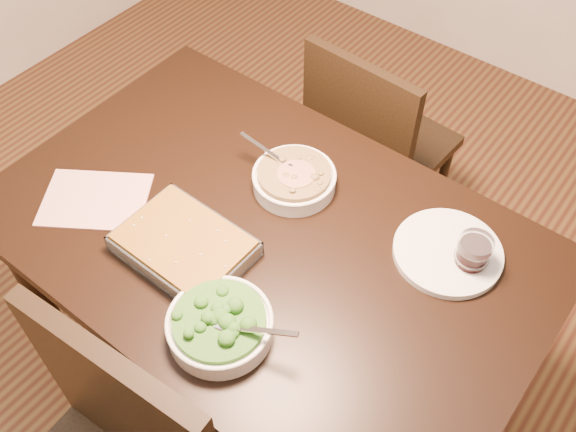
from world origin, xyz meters
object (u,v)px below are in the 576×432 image
at_px(baking_dish, 184,246).
at_px(chair_far, 372,142).
at_px(broccoli_bowl, 220,325).
at_px(wine_tumbler, 473,253).
at_px(table, 265,255).
at_px(dinner_plate, 448,252).
at_px(stew_bowl, 294,178).

distance_m(baking_dish, chair_far, 0.90).
relative_size(broccoli_bowl, baking_dish, 0.83).
relative_size(baking_dish, wine_tumbler, 3.42).
xyz_separation_m(table, broccoli_bowl, (0.10, -0.28, 0.13)).
relative_size(broccoli_bowl, wine_tumbler, 2.85).
relative_size(baking_dish, dinner_plate, 1.18).
bearing_deg(dinner_plate, baking_dish, -142.75).
bearing_deg(broccoli_bowl, chair_far, 101.38).
relative_size(baking_dish, chair_far, 0.36).
height_order(table, baking_dish, baking_dish).
relative_size(wine_tumbler, chair_far, 0.10).
bearing_deg(chair_far, dinner_plate, 139.57).
xyz_separation_m(table, baking_dish, (-0.11, -0.17, 0.12)).
xyz_separation_m(broccoli_bowl, chair_far, (-0.19, 0.96, -0.29)).
bearing_deg(stew_bowl, baking_dish, -102.88).
distance_m(wine_tumbler, dinner_plate, 0.07).
bearing_deg(stew_bowl, dinner_plate, 6.69).
distance_m(broccoli_bowl, chair_far, 1.02).
bearing_deg(dinner_plate, chair_far, 136.48).
height_order(stew_bowl, dinner_plate, stew_bowl).
bearing_deg(chair_far, baking_dish, 91.58).
xyz_separation_m(table, dinner_plate, (0.40, 0.22, 0.10)).
relative_size(stew_bowl, broccoli_bowl, 0.94).
distance_m(baking_dish, wine_tumbler, 0.69).
xyz_separation_m(wine_tumbler, chair_far, (-0.54, 0.46, -0.31)).
xyz_separation_m(baking_dish, wine_tumbler, (0.57, 0.39, 0.02)).
relative_size(table, stew_bowl, 5.65).
bearing_deg(wine_tumbler, baking_dish, -145.47).
xyz_separation_m(stew_bowl, chair_far, (-0.05, 0.51, -0.29)).
bearing_deg(table, broccoli_bowl, -69.63).
height_order(table, broccoli_bowl, broccoli_bowl).
height_order(wine_tumbler, chair_far, chair_far).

